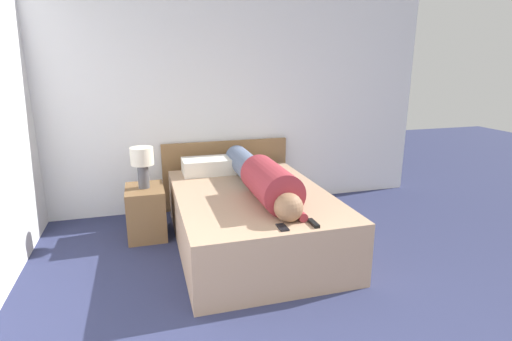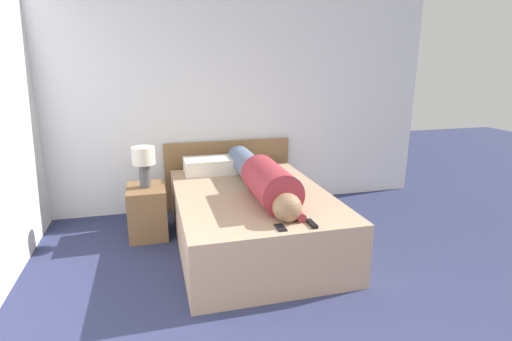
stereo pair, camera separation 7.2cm
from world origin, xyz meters
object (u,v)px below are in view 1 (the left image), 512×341
object	(u,v)px
bed	(252,219)
person_lying	(262,178)
table_lamp	(142,161)
tv_remote	(313,223)
pillow_near_headboard	(209,166)
cell_phone	(282,227)
nightstand	(146,212)

from	to	relation	value
bed	person_lying	xyz separation A→B (m)	(0.08, -0.05, 0.42)
table_lamp	tv_remote	bearing A→B (deg)	-48.92
pillow_near_headboard	bed	bearing A→B (deg)	-71.37
pillow_near_headboard	cell_phone	bearing A→B (deg)	-81.10
table_lamp	pillow_near_headboard	world-z (taller)	table_lamp
bed	cell_phone	size ratio (longest dim) A/B	15.13
tv_remote	nightstand	bearing A→B (deg)	131.08
tv_remote	bed	bearing A→B (deg)	105.46
table_lamp	cell_phone	distance (m)	1.68
pillow_near_headboard	cell_phone	xyz separation A→B (m)	(0.26, -1.63, -0.08)
nightstand	pillow_near_headboard	distance (m)	0.83
bed	nightstand	bearing A→B (deg)	151.99
person_lying	cell_phone	bearing A→B (deg)	-96.14
cell_phone	person_lying	bearing A→B (deg)	83.86
nightstand	person_lying	world-z (taller)	person_lying
pillow_near_headboard	cell_phone	size ratio (longest dim) A/B	4.43
nightstand	person_lying	xyz separation A→B (m)	(1.04, -0.56, 0.43)
bed	table_lamp	size ratio (longest dim) A/B	4.85
table_lamp	person_lying	size ratio (longest dim) A/B	0.23
pillow_near_headboard	tv_remote	world-z (taller)	pillow_near_headboard
nightstand	table_lamp	size ratio (longest dim) A/B	1.25
cell_phone	nightstand	bearing A→B (deg)	124.86
table_lamp	person_lying	xyz separation A→B (m)	(1.04, -0.56, -0.09)
bed	person_lying	size ratio (longest dim) A/B	1.10
table_lamp	person_lying	distance (m)	1.18
nightstand	table_lamp	distance (m)	0.52
table_lamp	cell_phone	world-z (taller)	table_lamp
bed	table_lamp	bearing A→B (deg)	151.99
pillow_near_headboard	person_lying	bearing A→B (deg)	-67.33
table_lamp	person_lying	world-z (taller)	table_lamp
person_lying	cell_phone	world-z (taller)	person_lying
nightstand	pillow_near_headboard	bearing A→B (deg)	20.66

